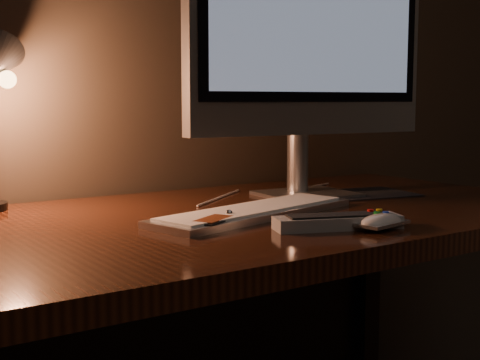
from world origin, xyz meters
TOP-DOWN VIEW (x-y plane):
  - desk at (0.00, 1.93)m, footprint 1.60×0.75m
  - monitor at (0.33, 1.95)m, footprint 0.63×0.20m
  - keyboard at (0.07, 1.81)m, footprint 0.49×0.24m
  - mousepad at (0.47, 1.91)m, footprint 0.25×0.21m
  - mouse at (0.17, 1.57)m, footprint 0.11×0.07m
  - media_remote at (-0.05, 1.76)m, footprint 0.14×0.10m
  - tv_remote at (0.11, 1.62)m, footprint 0.23×0.13m
  - cable at (0.27, 2.04)m, footprint 0.46×0.21m

SIDE VIEW (x-z plane):
  - desk at x=0.00m, z-range 0.25..1.00m
  - mousepad at x=0.47m, z-range 0.75..0.75m
  - cable at x=0.27m, z-range 0.75..0.75m
  - keyboard at x=0.07m, z-range 0.75..0.77m
  - media_remote at x=-0.05m, z-range 0.75..0.77m
  - mouse at x=0.17m, z-range 0.75..0.77m
  - tv_remote at x=0.11m, z-range 0.75..0.78m
  - monitor at x=0.33m, z-range 0.81..1.47m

